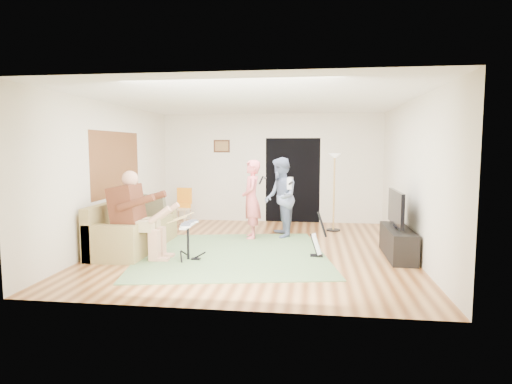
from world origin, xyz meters
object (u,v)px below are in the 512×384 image
(guitarist, at_px, (280,197))
(torchiere_lamp, at_px, (334,178))
(dining_chair, at_px, (182,212))
(television, at_px, (396,208))
(drum_kit, at_px, (188,243))
(singer, at_px, (252,199))
(tv_cabinet, at_px, (398,243))
(guitar_spare, at_px, (317,244))
(sofa, at_px, (130,233))

(guitarist, bearing_deg, torchiere_lamp, 112.39)
(guitarist, distance_m, dining_chair, 2.66)
(television, bearing_deg, drum_kit, -169.00)
(singer, xyz_separation_m, tv_cabinet, (2.69, -1.16, -0.56))
(guitar_spare, bearing_deg, drum_kit, -166.75)
(torchiere_lamp, height_order, dining_chair, torchiere_lamp)
(drum_kit, height_order, guitarist, guitarist)
(guitar_spare, height_order, television, television)
(dining_chair, xyz_separation_m, television, (4.49, -2.35, 0.53))
(television, bearing_deg, guitarist, 146.03)
(sofa, xyz_separation_m, singer, (2.10, 1.18, 0.51))
(sofa, xyz_separation_m, television, (4.75, 0.02, 0.55))
(drum_kit, relative_size, dining_chair, 0.72)
(sofa, xyz_separation_m, dining_chair, (0.25, 2.37, 0.03))
(torchiere_lamp, bearing_deg, television, -67.23)
(singer, height_order, guitarist, guitarist)
(sofa, xyz_separation_m, tv_cabinet, (4.80, 0.02, -0.05))
(singer, xyz_separation_m, torchiere_lamp, (1.72, 1.05, 0.38))
(singer, relative_size, television, 1.44)
(singer, distance_m, tv_cabinet, 2.99)
(tv_cabinet, xyz_separation_m, television, (-0.05, 0.00, 0.60))
(guitar_spare, xyz_separation_m, television, (1.32, 0.17, 0.63))
(guitarist, height_order, guitar_spare, guitarist)
(guitar_spare, distance_m, dining_chair, 4.06)
(guitar_spare, relative_size, dining_chair, 0.87)
(singer, bearing_deg, torchiere_lamp, 110.16)
(singer, distance_m, television, 2.89)
(sofa, height_order, singer, singer)
(singer, bearing_deg, sofa, -71.90)
(torchiere_lamp, xyz_separation_m, television, (0.93, -2.21, -0.34))
(tv_cabinet, bearing_deg, television, 180.00)
(singer, xyz_separation_m, dining_chair, (-1.85, 1.19, -0.49))
(sofa, height_order, tv_cabinet, sofa)
(sofa, height_order, guitarist, guitarist)
(sofa, distance_m, drum_kit, 1.45)
(sofa, distance_m, television, 4.78)
(tv_cabinet, bearing_deg, singer, 156.63)
(singer, bearing_deg, tv_cabinet, 55.35)
(singer, height_order, guitar_spare, singer)
(singer, relative_size, tv_cabinet, 1.16)
(tv_cabinet, bearing_deg, guitarist, 146.66)
(tv_cabinet, distance_m, television, 0.60)
(dining_chair, bearing_deg, television, -18.26)
(guitar_spare, distance_m, tv_cabinet, 1.38)
(torchiere_lamp, relative_size, tv_cabinet, 1.24)
(torchiere_lamp, bearing_deg, singer, -148.56)
(drum_kit, height_order, singer, singer)
(drum_kit, bearing_deg, sofa, 153.40)
(dining_chair, height_order, television, television)
(drum_kit, distance_m, guitarist, 2.54)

